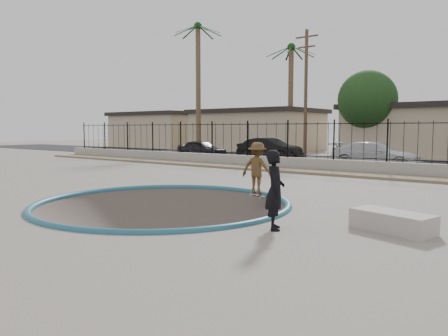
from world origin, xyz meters
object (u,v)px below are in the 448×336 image
object	(u,v)px
car_b	(269,149)
car_a	(202,149)
concrete_ledge	(392,222)
car_c	(376,155)
skateboard	(257,195)
videographer	(275,190)
skater	(257,171)

from	to	relation	value
car_b	car_a	bearing A→B (deg)	109.11
concrete_ledge	car_c	size ratio (longest dim) A/B	0.35
skateboard	videographer	distance (m)	4.30
concrete_ledge	car_c	xyz separation A→B (m)	(-5.00, 13.81, 0.51)
concrete_ledge	car_c	distance (m)	14.70
car_b	car_c	bearing A→B (deg)	-102.75
skater	concrete_ledge	distance (m)	5.05
skateboard	videographer	xyz separation A→B (m)	(2.62, -3.32, 0.77)
car_b	skater	bearing A→B (deg)	-150.20
concrete_ledge	car_a	bearing A→B (deg)	140.77
videographer	car_b	xyz separation A→B (m)	(-10.50, 16.72, -0.08)
videographer	concrete_ledge	world-z (taller)	videographer
skater	skateboard	world-z (taller)	skater
skateboard	car_a	bearing A→B (deg)	154.04
videographer	car_a	size ratio (longest dim) A/B	0.45
skater	car_c	world-z (taller)	skater
skater	car_c	xyz separation A→B (m)	(-0.41, 11.80, -0.08)
skater	car_a	xyz separation A→B (m)	(-12.33, 11.80, -0.12)
skater	concrete_ledge	xyz separation A→B (m)	(4.59, -2.01, -0.58)
skater	car_a	world-z (taller)	skater
videographer	car_b	size ratio (longest dim) A/B	0.38
car_a	skateboard	bearing A→B (deg)	-133.99
car_b	videographer	bearing A→B (deg)	-148.53
concrete_ledge	car_a	distance (m)	21.85
skateboard	car_a	distance (m)	17.08
concrete_ledge	car_b	distance (m)	19.83
skater	videographer	size ratio (longest dim) A/B	0.95
car_b	car_c	xyz separation A→B (m)	(7.47, -1.60, -0.04)
skateboard	car_c	distance (m)	11.83
skater	car_c	bearing A→B (deg)	-96.60
skater	videographer	distance (m)	4.23
videographer	car_c	bearing A→B (deg)	-23.39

